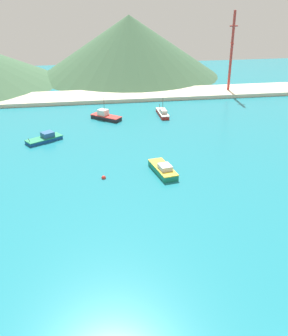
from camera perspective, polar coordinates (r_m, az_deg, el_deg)
ground at (r=72.11m, az=10.26°, el=-6.42°), size 260.00×280.00×0.50m
fishing_boat_0 at (r=121.29m, az=2.64°, el=7.80°), size 2.40×9.39×5.62m
fishing_boat_3 at (r=104.44m, az=-13.86°, el=4.11°), size 9.40×7.58×2.21m
fishing_boat_4 at (r=118.52m, az=-5.49°, el=7.33°), size 9.04×8.34×6.21m
fishing_boat_6 at (r=84.52m, az=2.72°, el=-0.20°), size 4.92×9.87×2.31m
buoy_1 at (r=82.85m, az=-5.74°, el=-1.38°), size 0.92×0.92×0.92m
beach_strip at (r=142.45m, az=0.22°, el=10.38°), size 247.00×14.49×1.20m
hill_central at (r=174.84m, az=-2.11°, el=16.97°), size 74.72×74.72×24.07m
radio_tower at (r=146.63m, az=12.28°, el=15.70°), size 2.78×2.23×27.84m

